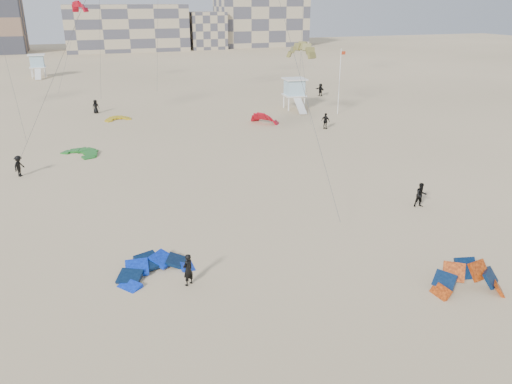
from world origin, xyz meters
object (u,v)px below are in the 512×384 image
object	(u,v)px
kite_ground_orange	(467,291)
kitesurfer_main	(188,270)
kite_ground_blue	(156,273)
lifeguard_tower_near	(294,94)

from	to	relation	value
kite_ground_orange	kitesurfer_main	xyz separation A→B (m)	(-12.45, 4.94, 0.83)
kite_ground_orange	kitesurfer_main	bearing A→B (deg)	171.49
kite_ground_blue	lifeguard_tower_near	xyz separation A→B (m)	(22.92, 35.68, 1.91)
kite_ground_blue	kitesurfer_main	distance (m)	2.27
kite_ground_blue	kite_ground_orange	distance (m)	15.29
kite_ground_orange	kitesurfer_main	world-z (taller)	kite_ground_orange
kite_ground_blue	lifeguard_tower_near	size ratio (longest dim) A/B	0.73
kite_ground_blue	kitesurfer_main	world-z (taller)	kitesurfer_main
kite_ground_blue	kite_ground_orange	world-z (taller)	kite_ground_orange
kite_ground_orange	lifeguard_tower_near	size ratio (longest dim) A/B	0.63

